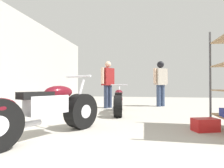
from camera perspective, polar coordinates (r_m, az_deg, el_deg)
ground_plane at (r=4.33m, az=1.72°, el=-11.04°), size 17.25×17.25×0.00m
garage_partition_left at (r=5.36m, az=-27.28°, el=5.73°), size 0.08×7.91×2.74m
motorcycle_maroon_cruiser at (r=2.83m, az=-21.15°, el=-8.39°), size 1.10×1.99×0.97m
motorcycle_black_naked at (r=4.98m, az=2.19°, el=-5.71°), size 0.53×1.80×0.84m
mechanic_in_blue at (r=6.28m, az=-1.35°, el=0.83°), size 0.43×0.63×1.67m
mechanic_with_helmet at (r=7.03m, az=15.58°, el=1.52°), size 0.61×0.51×1.75m
red_toolbox at (r=3.47m, az=28.16°, el=-11.68°), size 0.47×0.35×0.22m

